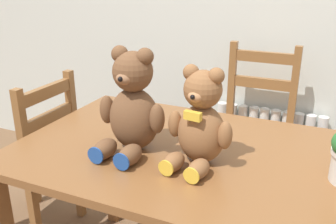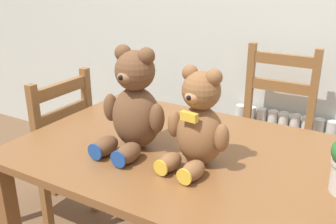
{
  "view_description": "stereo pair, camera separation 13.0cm",
  "coord_description": "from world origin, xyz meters",
  "px_view_note": "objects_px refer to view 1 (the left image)",
  "views": [
    {
      "loc": [
        0.41,
        -0.75,
        1.37
      ],
      "look_at": [
        -0.09,
        0.36,
        0.91
      ],
      "focal_mm": 40.0,
      "sensor_mm": 36.0,
      "label": 1
    },
    {
      "loc": [
        0.52,
        -0.69,
        1.37
      ],
      "look_at": [
        -0.09,
        0.36,
        0.91
      ],
      "focal_mm": 40.0,
      "sensor_mm": 36.0,
      "label": 2
    }
  ],
  "objects_px": {
    "wooden_chair_side": "(36,157)",
    "teddy_bear_left": "(132,107)",
    "wooden_chair_behind": "(254,135)",
    "teddy_bear_right": "(200,123)"
  },
  "relations": [
    {
      "from": "wooden_chair_side",
      "to": "teddy_bear_left",
      "type": "height_order",
      "value": "teddy_bear_left"
    },
    {
      "from": "wooden_chair_side",
      "to": "wooden_chair_behind",
      "type": "bearing_deg",
      "value": -56.09
    },
    {
      "from": "wooden_chair_side",
      "to": "teddy_bear_left",
      "type": "xyz_separation_m",
      "value": [
        0.73,
        -0.23,
        0.46
      ]
    },
    {
      "from": "wooden_chair_behind",
      "to": "teddy_bear_right",
      "type": "xyz_separation_m",
      "value": [
        -0.02,
        -0.9,
        0.41
      ]
    },
    {
      "from": "wooden_chair_behind",
      "to": "wooden_chair_side",
      "type": "distance_m",
      "value": 1.22
    },
    {
      "from": "wooden_chair_behind",
      "to": "teddy_bear_left",
      "type": "bearing_deg",
      "value": 72.78
    },
    {
      "from": "teddy_bear_left",
      "to": "teddy_bear_right",
      "type": "distance_m",
      "value": 0.26
    },
    {
      "from": "teddy_bear_left",
      "to": "wooden_chair_behind",
      "type": "bearing_deg",
      "value": -105.2
    },
    {
      "from": "wooden_chair_side",
      "to": "teddy_bear_left",
      "type": "bearing_deg",
      "value": -107.16
    },
    {
      "from": "wooden_chair_behind",
      "to": "teddy_bear_right",
      "type": "height_order",
      "value": "teddy_bear_right"
    }
  ]
}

